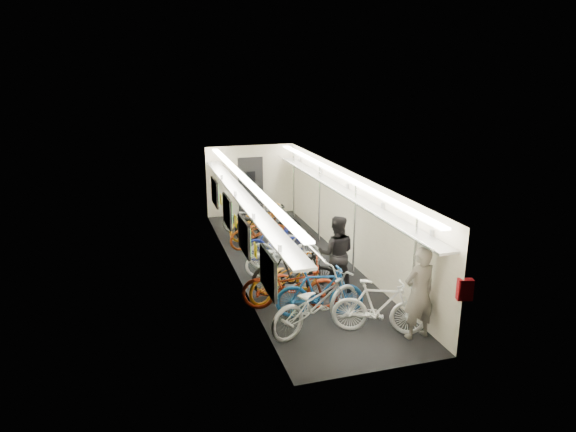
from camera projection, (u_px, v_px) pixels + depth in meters
train_car_shell at (272, 198)px, 13.36m from camera, size 10.00×10.00×10.00m
bicycle_0 at (316, 302)px, 9.88m from camera, size 2.31×1.53×1.15m
bicycle_1 at (320, 292)px, 10.40m from camera, size 1.88×0.87×1.09m
bicycle_2 at (291, 285)px, 10.74m from camera, size 2.19×1.30×1.09m
bicycle_3 at (296, 273)px, 11.27m from camera, size 2.02×1.11×1.17m
bicycle_4 at (285, 276)px, 11.29m from camera, size 2.05×1.37×1.02m
bicycle_5 at (284, 249)px, 12.84m from camera, size 1.92×0.98×1.11m
bicycle_6 at (282, 258)px, 12.46m from camera, size 1.87×0.88×0.95m
bicycle_7 at (274, 242)px, 13.53m from camera, size 1.62×0.57×0.96m
bicycle_8 at (259, 232)px, 14.47m from camera, size 1.84×0.92×0.93m
bicycle_9 at (268, 223)px, 14.82m from camera, size 2.02×1.02×1.17m
bicycle_10 at (259, 221)px, 15.25m from camera, size 2.11×1.31×1.05m
bicycle_11 at (379, 307)px, 9.76m from camera, size 1.86×1.20×1.09m
bicycle_12 at (251, 219)px, 15.62m from camera, size 1.90×1.30×0.95m
passenger_near at (419, 293)px, 9.51m from camera, size 0.71×0.51×1.81m
passenger_mid at (336, 253)px, 11.60m from camera, size 1.03×0.92×1.76m
backpack at (465, 289)px, 8.77m from camera, size 0.29×0.21×0.38m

